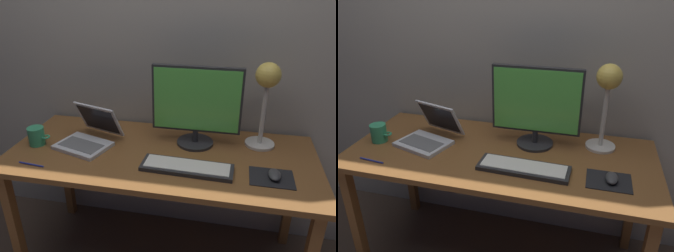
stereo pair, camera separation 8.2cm
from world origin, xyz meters
TOP-DOWN VIEW (x-y plane):
  - back_wall at (0.00, 0.40)m, footprint 4.80×0.06m
  - desk at (0.00, 0.00)m, footprint 1.60×0.70m
  - monitor at (0.16, 0.14)m, footprint 0.47×0.20m
  - keyboard_main at (0.16, -0.14)m, footprint 0.44×0.16m
  - laptop at (-0.40, 0.04)m, footprint 0.35×0.36m
  - desk_lamp at (0.51, 0.19)m, footprint 0.16×0.16m
  - mousepad at (0.55, -0.13)m, footprint 0.20×0.16m
  - mouse at (0.56, -0.13)m, footprint 0.06×0.10m
  - coffee_mug at (-0.68, -0.05)m, footprint 0.12×0.09m
  - pen at (-0.59, -0.25)m, footprint 0.14×0.02m

SIDE VIEW (x-z plane):
  - desk at x=0.00m, z-range 0.29..1.03m
  - mousepad at x=0.55m, z-range 0.74..0.74m
  - pen at x=-0.59m, z-range 0.74..0.75m
  - keyboard_main at x=0.16m, z-range 0.74..0.76m
  - mouse at x=0.56m, z-range 0.74..0.78m
  - coffee_mug at x=-0.68m, z-range 0.74..0.84m
  - laptop at x=-0.40m, z-range 0.70..0.90m
  - monitor at x=0.16m, z-range 0.75..1.19m
  - desk_lamp at x=0.51m, z-range 0.84..1.29m
  - back_wall at x=0.00m, z-range 0.00..2.60m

